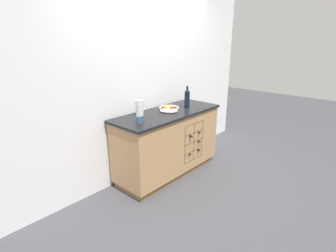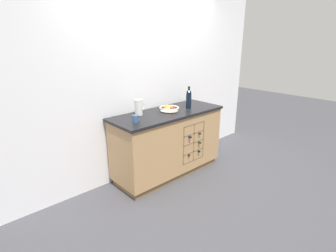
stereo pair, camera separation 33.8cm
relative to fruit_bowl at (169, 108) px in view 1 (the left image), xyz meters
name	(u,v)px [view 1 (the left image)]	position (x,y,z in m)	size (l,w,h in m)	color
ground_plane	(168,172)	(-0.04, -0.02, -0.97)	(14.00, 14.00, 0.00)	#424247
back_wall	(149,84)	(-0.04, 0.34, 0.31)	(4.40, 0.06, 2.55)	white
kitchen_island	(168,143)	(-0.04, -0.02, -0.50)	(1.64, 0.64, 0.93)	brown
fruit_bowl	(169,108)	(0.00, 0.00, 0.00)	(0.27, 0.27, 0.08)	silver
white_pitcher	(140,108)	(-0.42, 0.13, 0.07)	(0.16, 0.11, 0.21)	silver
ceramic_mug	(139,120)	(-0.64, -0.10, 0.00)	(0.11, 0.07, 0.09)	#385684
standing_wine_bottle	(187,98)	(0.32, -0.07, 0.10)	(0.08, 0.08, 0.31)	black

